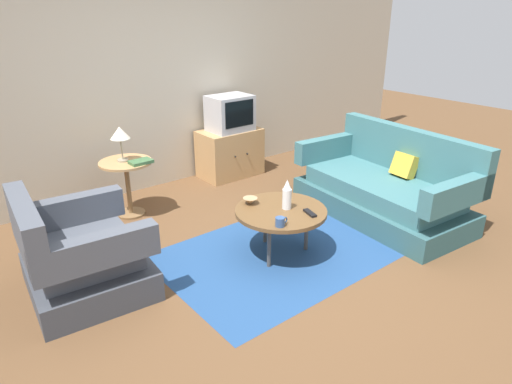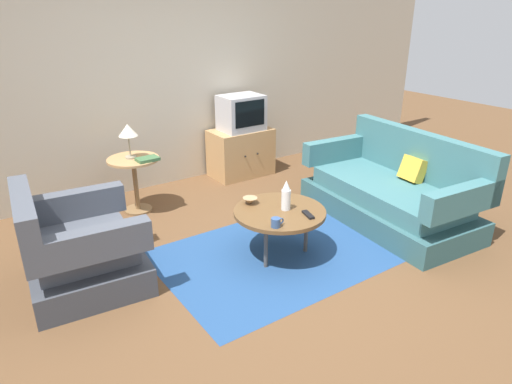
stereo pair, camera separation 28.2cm
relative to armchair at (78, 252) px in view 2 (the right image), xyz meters
The scene contains 15 objects.
ground_plane 1.68m from the armchair, 18.27° to the right, with size 16.00×16.00×0.00m, color brown.
back_wall 2.59m from the armchair, 48.63° to the left, with size 9.00×0.12×2.70m, color #BCB29E.
area_rug 1.73m from the armchair, 18.14° to the right, with size 2.14×1.51×0.00m, color navy.
armchair is the anchor object (origin of this frame).
couch 3.11m from the armchair, 11.23° to the right, with size 1.08×1.92×0.91m.
coffee_table 1.71m from the armchair, 18.10° to the right, with size 0.82×0.82×0.44m.
side_table 1.44m from the armchair, 50.93° to the left, with size 0.55×0.55×0.61m.
tv_stand 2.86m from the armchair, 30.16° to the left, with size 0.79×0.51×0.62m.
television 2.90m from the armchair, 29.80° to the left, with size 0.53×0.41×0.45m.
table_lamp 1.56m from the armchair, 51.84° to the left, with size 0.20×0.20×0.37m.
vase 1.78m from the armchair, 18.06° to the right, with size 0.08×0.08×0.27m.
mug 1.61m from the armchair, 28.88° to the right, with size 0.12×0.08×0.08m.
bowl 1.51m from the armchair, 10.15° to the right, with size 0.13×0.13×0.06m.
tv_remote_dark 1.91m from the armchair, 23.47° to the right, with size 0.09×0.17×0.02m.
book 1.42m from the armchair, 43.38° to the left, with size 0.23×0.16×0.03m.
Camera 2 is at (-2.19, -2.89, 2.13)m, focal length 31.83 mm.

